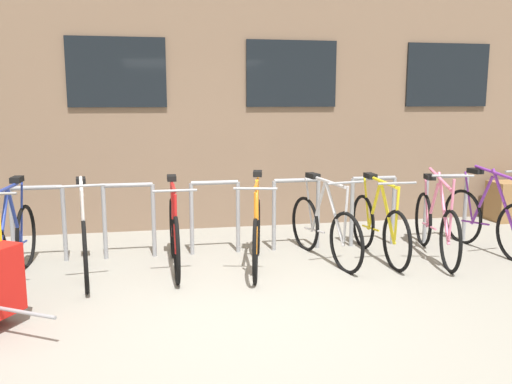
% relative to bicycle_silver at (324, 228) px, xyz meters
% --- Properties ---
extents(ground_plane, '(42.00, 42.00, 0.00)m').
position_rel_bicycle_silver_xyz_m(ground_plane, '(-1.15, -1.41, -0.37)').
color(ground_plane, gray).
extents(storefront_building, '(28.00, 5.23, 6.54)m').
position_rel_bicycle_silver_xyz_m(storefront_building, '(-1.15, 4.39, 2.90)').
color(storefront_building, '#7A604C').
rests_on(storefront_building, ground).
extents(bike_rack, '(6.61, 0.05, 0.88)m').
position_rel_bicycle_silver_xyz_m(bike_rack, '(-1.20, 0.49, 0.16)').
color(bike_rack, gray).
rests_on(bike_rack, ground).
extents(bicycle_silver, '(0.49, 1.61, 0.99)m').
position_rel_bicycle_silver_xyz_m(bicycle_silver, '(0.00, 0.00, 0.00)').
color(bicycle_silver, black).
rests_on(bicycle_silver, ground).
extents(bicycle_blue, '(0.44, 1.75, 1.05)m').
position_rel_bicycle_silver_xyz_m(bicycle_blue, '(-3.34, -0.13, 0.02)').
color(bicycle_blue, black).
rests_on(bicycle_blue, ground).
extents(bicycle_orange, '(0.52, 1.70, 1.04)m').
position_rel_bicycle_silver_xyz_m(bicycle_orange, '(-0.81, -0.09, 0.00)').
color(bicycle_orange, black).
rests_on(bicycle_orange, ground).
extents(bicycle_purple, '(0.44, 1.65, 1.08)m').
position_rel_bicycle_silver_xyz_m(bicycle_purple, '(2.06, -0.06, 0.02)').
color(bicycle_purple, black).
rests_on(bicycle_purple, ground).
extents(bicycle_white, '(0.44, 1.75, 1.05)m').
position_rel_bicycle_silver_xyz_m(bicycle_white, '(-2.65, -0.05, 0.02)').
color(bicycle_white, black).
rests_on(bicycle_white, ground).
extents(bicycle_red, '(0.44, 1.69, 1.00)m').
position_rel_bicycle_silver_xyz_m(bicycle_red, '(-1.71, 0.01, 0.01)').
color(bicycle_red, black).
rests_on(bicycle_red, ground).
extents(bicycle_yellow, '(0.44, 1.63, 0.98)m').
position_rel_bicycle_silver_xyz_m(bicycle_yellow, '(0.65, -0.03, -0.00)').
color(bicycle_yellow, black).
rests_on(bicycle_yellow, ground).
extents(bicycle_pink, '(0.54, 1.74, 1.06)m').
position_rel_bicycle_silver_xyz_m(bicycle_pink, '(1.33, -0.12, 0.01)').
color(bicycle_pink, black).
rests_on(bicycle_pink, ground).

